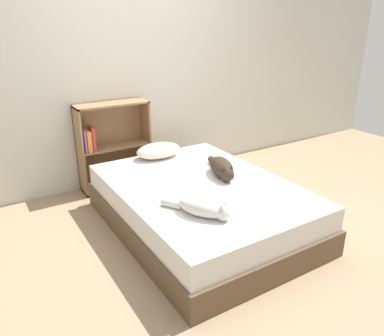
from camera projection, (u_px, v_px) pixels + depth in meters
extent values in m
plane|color=#997F60|center=(201.00, 227.00, 3.36)|extent=(8.00, 8.00, 0.00)
cube|color=silver|center=(130.00, 68.00, 4.02)|extent=(8.00, 0.06, 2.50)
cube|color=brown|center=(201.00, 216.00, 3.32)|extent=(1.40, 1.94, 0.22)
cube|color=silver|center=(201.00, 194.00, 3.24)|extent=(1.36, 1.88, 0.20)
ellipsoid|color=beige|center=(158.00, 151.00, 3.81)|extent=(0.47, 0.29, 0.15)
ellipsoid|color=beige|center=(203.00, 207.00, 2.67)|extent=(0.34, 0.41, 0.13)
sphere|color=beige|center=(223.00, 213.00, 2.61)|extent=(0.11, 0.11, 0.11)
cone|color=beige|center=(225.00, 203.00, 2.61)|extent=(0.04, 0.04, 0.03)
cone|color=beige|center=(222.00, 207.00, 2.56)|extent=(0.04, 0.04, 0.03)
cylinder|color=beige|center=(172.00, 203.00, 2.80)|extent=(0.14, 0.18, 0.06)
ellipsoid|color=#33281E|center=(222.00, 167.00, 3.37)|extent=(0.29, 0.43, 0.16)
sphere|color=#33281E|center=(228.00, 175.00, 3.22)|extent=(0.12, 0.12, 0.12)
cone|color=#33281E|center=(231.00, 167.00, 3.20)|extent=(0.04, 0.04, 0.03)
cone|color=#33281E|center=(224.00, 168.00, 3.19)|extent=(0.04, 0.04, 0.03)
cylinder|color=#33281E|center=(213.00, 162.00, 3.62)|extent=(0.12, 0.19, 0.06)
cube|color=#8E6B47|center=(80.00, 152.00, 3.84)|extent=(0.02, 0.26, 0.93)
cube|color=#8E6B47|center=(146.00, 141.00, 4.21)|extent=(0.02, 0.26, 0.93)
cube|color=#8E6B47|center=(118.00, 185.00, 4.19)|extent=(0.76, 0.26, 0.02)
cube|color=#8E6B47|center=(111.00, 104.00, 3.86)|extent=(0.76, 0.26, 0.02)
cube|color=#8E6B47|center=(115.00, 146.00, 4.02)|extent=(0.72, 0.26, 0.02)
cube|color=#8E6B47|center=(111.00, 143.00, 4.12)|extent=(0.76, 0.02, 0.93)
cube|color=#8C4C99|center=(84.00, 141.00, 3.78)|extent=(0.02, 0.16, 0.23)
cube|color=orange|center=(88.00, 141.00, 3.80)|extent=(0.04, 0.16, 0.22)
cube|color=#B7332D|center=(92.00, 139.00, 3.82)|extent=(0.03, 0.16, 0.25)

